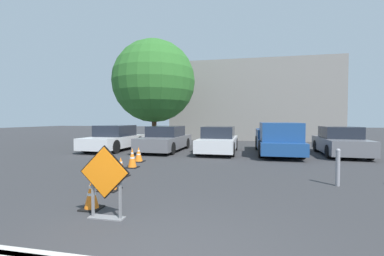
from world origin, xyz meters
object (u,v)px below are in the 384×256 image
(traffic_cone_third, at_px, (121,167))
(pickup_truck, at_px, (278,140))
(road_closed_sign, at_px, (105,179))
(parked_car_third, at_px, (218,141))
(parked_car_fourth, at_px, (340,142))
(traffic_cone_nearest, at_px, (91,194))
(traffic_cone_second, at_px, (110,176))
(traffic_cone_fourth, at_px, (132,158))
(parked_car_second, at_px, (166,139))
(parked_car_nearest, at_px, (115,139))
(traffic_cone_fifth, at_px, (139,155))
(bollard_nearest, at_px, (338,166))

(traffic_cone_third, distance_m, pickup_truck, 8.23)
(road_closed_sign, xyz_separation_m, pickup_truck, (4.03, 9.39, 0.02))
(parked_car_third, distance_m, parked_car_fourth, 6.02)
(traffic_cone_nearest, height_order, traffic_cone_second, traffic_cone_second)
(traffic_cone_fourth, height_order, parked_car_second, parked_car_second)
(parked_car_nearest, relative_size, pickup_truck, 0.84)
(road_closed_sign, distance_m, traffic_cone_second, 1.98)
(traffic_cone_third, bearing_deg, traffic_cone_nearest, -73.82)
(traffic_cone_fifth, bearing_deg, parked_car_nearest, 130.45)
(traffic_cone_fourth, bearing_deg, bollard_nearest, -11.09)
(traffic_cone_fourth, xyz_separation_m, pickup_truck, (5.67, 4.77, 0.38))
(parked_car_second, bearing_deg, road_closed_sign, 103.86)
(parked_car_nearest, bearing_deg, parked_car_fourth, -176.61)
(road_closed_sign, relative_size, traffic_cone_nearest, 2.19)
(traffic_cone_nearest, distance_m, traffic_cone_second, 1.37)
(traffic_cone_nearest, height_order, traffic_cone_third, traffic_cone_third)
(road_closed_sign, distance_m, parked_car_fourth, 12.06)
(road_closed_sign, height_order, traffic_cone_second, road_closed_sign)
(pickup_truck, xyz_separation_m, bollard_nearest, (0.84, -6.04, -0.20))
(bollard_nearest, bearing_deg, traffic_cone_third, -178.31)
(traffic_cone_fifth, distance_m, parked_car_second, 3.82)
(parked_car_third, bearing_deg, traffic_cone_fifth, 51.28)
(traffic_cone_nearest, relative_size, pickup_truck, 0.11)
(road_closed_sign, height_order, parked_car_nearest, parked_car_nearest)
(traffic_cone_fifth, bearing_deg, traffic_cone_third, -77.48)
(parked_car_nearest, distance_m, pickup_truck, 9.02)
(traffic_cone_fourth, xyz_separation_m, parked_car_fourth, (8.68, 5.17, 0.30))
(bollard_nearest, bearing_deg, parked_car_nearest, 148.15)
(traffic_cone_nearest, distance_m, parked_car_fourth, 12.07)
(road_closed_sign, distance_m, parked_car_nearest, 10.71)
(road_closed_sign, bearing_deg, parked_car_third, 83.85)
(traffic_cone_second, xyz_separation_m, parked_car_third, (1.92, 7.77, 0.30))
(bollard_nearest, bearing_deg, parked_car_third, 122.00)
(traffic_cone_second, relative_size, traffic_cone_third, 1.17)
(traffic_cone_second, xyz_separation_m, parked_car_second, (-1.09, 7.98, 0.30))
(traffic_cone_fourth, relative_size, parked_car_second, 0.16)
(traffic_cone_fourth, height_order, bollard_nearest, bollard_nearest)
(road_closed_sign, xyz_separation_m, traffic_cone_nearest, (-0.54, 0.41, -0.42))
(traffic_cone_nearest, xyz_separation_m, pickup_truck, (4.57, 8.98, 0.44))
(parked_car_second, relative_size, bollard_nearest, 4.58)
(traffic_cone_nearest, distance_m, traffic_cone_fifth, 5.68)
(traffic_cone_nearest, relative_size, parked_car_third, 0.14)
(parked_car_third, relative_size, pickup_truck, 0.78)
(road_closed_sign, relative_size, traffic_cone_third, 2.18)
(traffic_cone_nearest, bearing_deg, parked_car_third, 80.23)
(traffic_cone_second, height_order, bollard_nearest, bollard_nearest)
(traffic_cone_nearest, height_order, bollard_nearest, bollard_nearest)
(traffic_cone_second, height_order, traffic_cone_fourth, traffic_cone_fourth)
(parked_car_fourth, bearing_deg, parked_car_nearest, 3.85)
(traffic_cone_fifth, xyz_separation_m, bollard_nearest, (6.82, -2.56, 0.23))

